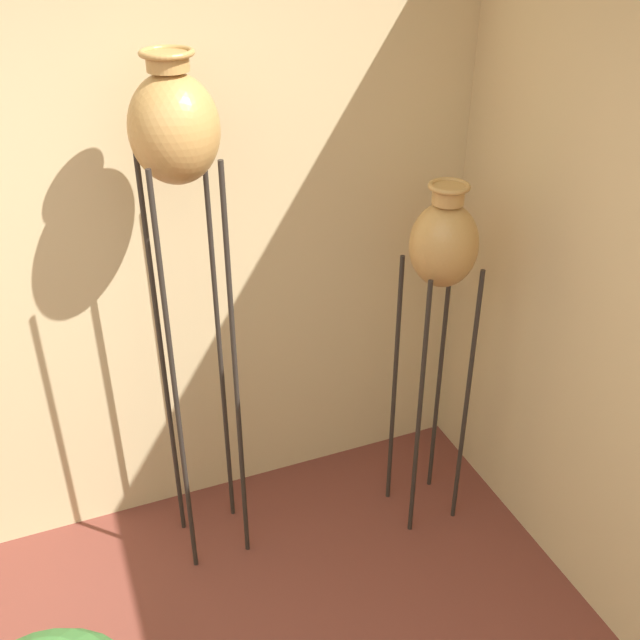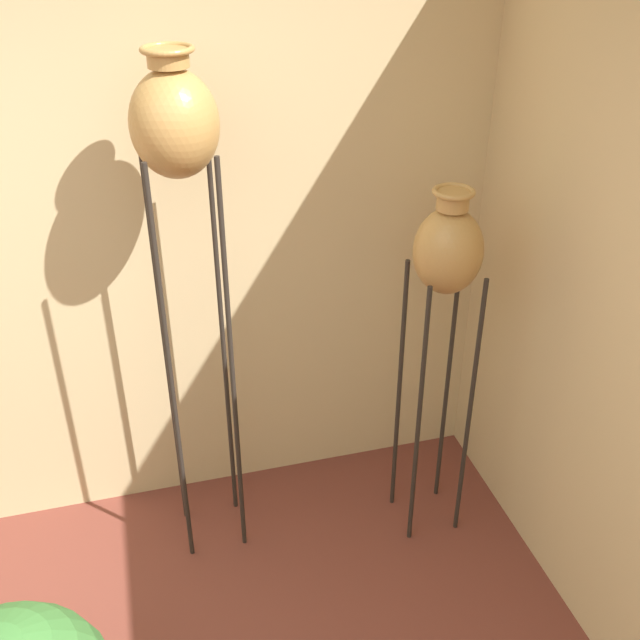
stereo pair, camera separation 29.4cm
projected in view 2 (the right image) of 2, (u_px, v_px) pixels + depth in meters
The scene contains 3 objects.
wall_back at pixel (9, 247), 2.93m from camera, with size 8.01×0.06×2.70m.
vase_stand_tall at pixel (176, 143), 2.54m from camera, with size 0.30×0.30×2.14m.
vase_stand_medium at pixel (447, 261), 2.87m from camera, with size 0.27×0.27×1.62m.
Camera 2 is at (0.47, -0.86, 2.60)m, focal length 42.00 mm.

